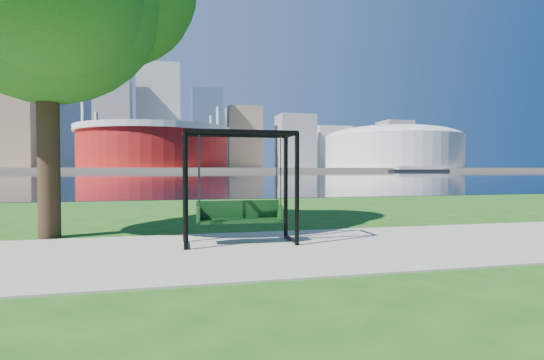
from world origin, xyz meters
name	(u,v)px	position (x,y,z in m)	size (l,w,h in m)	color
ground	(273,245)	(0.00, 0.00, 0.00)	(900.00, 900.00, 0.00)	#1E5114
path	(280,249)	(0.00, -0.50, 0.01)	(120.00, 4.00, 0.03)	#9E937F
river	(177,174)	(0.00, 102.00, 0.01)	(900.00, 180.00, 0.02)	black
far_bank	(173,169)	(0.00, 306.00, 1.00)	(900.00, 228.00, 2.00)	#937F60
stadium	(155,146)	(-10.00, 235.00, 14.23)	(83.00, 83.00, 32.00)	maroon
arena	(392,146)	(135.00, 235.00, 15.87)	(84.00, 84.00, 26.56)	beige
skyline	(166,123)	(-4.27, 319.39, 35.89)	(392.00, 66.00, 96.50)	gray
swing	(239,190)	(-0.60, 0.18, 1.02)	(2.07, 0.92, 2.11)	black
barge	(419,169)	(119.65, 181.80, 1.31)	(29.59, 11.16, 2.89)	black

